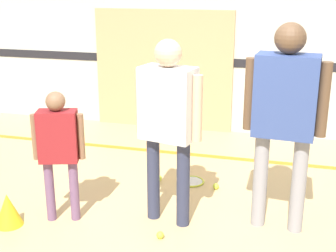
{
  "coord_description": "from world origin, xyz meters",
  "views": [
    {
      "loc": [
        0.89,
        -3.65,
        2.16
      ],
      "look_at": [
        -0.14,
        0.13,
        0.93
      ],
      "focal_mm": 50.0,
      "sensor_mm": 36.0,
      "label": 1
    }
  ],
  "objects_px": {
    "tennis_ball_near_instructor": "(160,235)",
    "tennis_ball_by_spare_racket": "(216,186)",
    "person_instructor": "(168,113)",
    "person_student_right": "(285,107)",
    "racket_spare_on_floor": "(190,181)",
    "person_student_left": "(59,143)",
    "tennis_ball_stray_left": "(159,178)",
    "training_cone": "(8,210)"
  },
  "relations": [
    {
      "from": "tennis_ball_stray_left",
      "to": "training_cone",
      "type": "xyz_separation_m",
      "value": [
        -1.05,
        -1.3,
        0.12
      ]
    },
    {
      "from": "person_student_right",
      "to": "tennis_ball_near_instructor",
      "type": "xyz_separation_m",
      "value": [
        -0.96,
        -0.47,
        -1.1
      ]
    },
    {
      "from": "person_student_right",
      "to": "training_cone",
      "type": "relative_size",
      "value": 5.95
    },
    {
      "from": "person_student_left",
      "to": "tennis_ball_near_instructor",
      "type": "xyz_separation_m",
      "value": [
        0.97,
        -0.1,
        -0.73
      ]
    },
    {
      "from": "person_student_left",
      "to": "person_student_right",
      "type": "relative_size",
      "value": 0.67
    },
    {
      "from": "tennis_ball_near_instructor",
      "to": "tennis_ball_by_spare_racket",
      "type": "bearing_deg",
      "value": 75.01
    },
    {
      "from": "racket_spare_on_floor",
      "to": "person_student_left",
      "type": "bearing_deg",
      "value": 108.16
    },
    {
      "from": "tennis_ball_near_instructor",
      "to": "person_student_right",
      "type": "bearing_deg",
      "value": 26.12
    },
    {
      "from": "person_instructor",
      "to": "person_student_right",
      "type": "bearing_deg",
      "value": 20.86
    },
    {
      "from": "tennis_ball_by_spare_racket",
      "to": "tennis_ball_stray_left",
      "type": "height_order",
      "value": "same"
    },
    {
      "from": "person_instructor",
      "to": "person_student_left",
      "type": "bearing_deg",
      "value": -153.94
    },
    {
      "from": "racket_spare_on_floor",
      "to": "tennis_ball_stray_left",
      "type": "bearing_deg",
      "value": 70.73
    },
    {
      "from": "tennis_ball_near_instructor",
      "to": "tennis_ball_stray_left",
      "type": "distance_m",
      "value": 1.22
    },
    {
      "from": "person_student_left",
      "to": "tennis_ball_stray_left",
      "type": "bearing_deg",
      "value": 42.81
    },
    {
      "from": "person_instructor",
      "to": "tennis_ball_near_instructor",
      "type": "bearing_deg",
      "value": -74.42
    },
    {
      "from": "person_instructor",
      "to": "person_student_left",
      "type": "distance_m",
      "value": 1.02
    },
    {
      "from": "person_student_left",
      "to": "tennis_ball_stray_left",
      "type": "relative_size",
      "value": 18.65
    },
    {
      "from": "tennis_ball_by_spare_racket",
      "to": "person_student_right",
      "type": "bearing_deg",
      "value": -44.47
    },
    {
      "from": "person_student_left",
      "to": "racket_spare_on_floor",
      "type": "relative_size",
      "value": 2.33
    },
    {
      "from": "tennis_ball_stray_left",
      "to": "training_cone",
      "type": "height_order",
      "value": "training_cone"
    },
    {
      "from": "person_student_left",
      "to": "tennis_ball_by_spare_racket",
      "type": "height_order",
      "value": "person_student_left"
    },
    {
      "from": "tennis_ball_near_instructor",
      "to": "tennis_ball_by_spare_racket",
      "type": "height_order",
      "value": "same"
    },
    {
      "from": "person_instructor",
      "to": "racket_spare_on_floor",
      "type": "bearing_deg",
      "value": 101.77
    },
    {
      "from": "tennis_ball_by_spare_racket",
      "to": "tennis_ball_stray_left",
      "type": "distance_m",
      "value": 0.65
    },
    {
      "from": "tennis_ball_near_instructor",
      "to": "tennis_ball_stray_left",
      "type": "xyz_separation_m",
      "value": [
        -0.35,
        1.17,
        0.0
      ]
    },
    {
      "from": "tennis_ball_near_instructor",
      "to": "tennis_ball_by_spare_racket",
      "type": "xyz_separation_m",
      "value": [
        0.3,
        1.12,
        0.0
      ]
    },
    {
      "from": "person_student_right",
      "to": "tennis_ball_stray_left",
      "type": "bearing_deg",
      "value": -23.32
    },
    {
      "from": "person_student_left",
      "to": "racket_spare_on_floor",
      "type": "distance_m",
      "value": 1.68
    },
    {
      "from": "tennis_ball_near_instructor",
      "to": "tennis_ball_stray_left",
      "type": "bearing_deg",
      "value": 106.73
    },
    {
      "from": "person_student_right",
      "to": "tennis_ball_by_spare_racket",
      "type": "bearing_deg",
      "value": -39.9
    },
    {
      "from": "tennis_ball_near_instructor",
      "to": "tennis_ball_stray_left",
      "type": "height_order",
      "value": "same"
    },
    {
      "from": "racket_spare_on_floor",
      "to": "tennis_ball_near_instructor",
      "type": "distance_m",
      "value": 1.24
    },
    {
      "from": "racket_spare_on_floor",
      "to": "training_cone",
      "type": "distance_m",
      "value": 1.97
    },
    {
      "from": "person_instructor",
      "to": "racket_spare_on_floor",
      "type": "height_order",
      "value": "person_instructor"
    },
    {
      "from": "person_student_right",
      "to": "tennis_ball_stray_left",
      "type": "height_order",
      "value": "person_student_right"
    },
    {
      "from": "tennis_ball_stray_left",
      "to": "racket_spare_on_floor",
      "type": "bearing_deg",
      "value": 12.52
    },
    {
      "from": "tennis_ball_near_instructor",
      "to": "training_cone",
      "type": "relative_size",
      "value": 0.21
    },
    {
      "from": "racket_spare_on_floor",
      "to": "person_student_right",
      "type": "bearing_deg",
      "value": -160.31
    },
    {
      "from": "person_instructor",
      "to": "racket_spare_on_floor",
      "type": "xyz_separation_m",
      "value": [
        0.01,
        0.92,
        -1.03
      ]
    },
    {
      "from": "person_student_right",
      "to": "training_cone",
      "type": "distance_m",
      "value": 2.63
    },
    {
      "from": "person_student_right",
      "to": "training_cone",
      "type": "xyz_separation_m",
      "value": [
        -2.37,
        -0.61,
        -0.98
      ]
    },
    {
      "from": "person_instructor",
      "to": "training_cone",
      "type": "relative_size",
      "value": 5.48
    }
  ]
}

